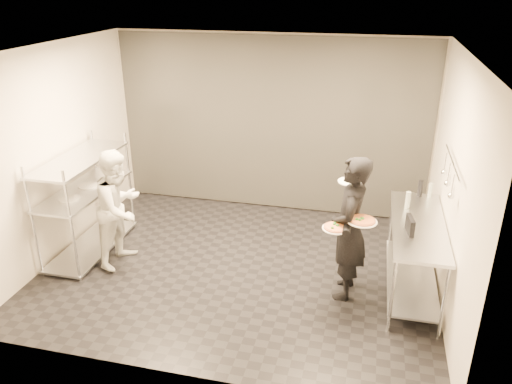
% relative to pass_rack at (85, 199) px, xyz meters
% --- Properties ---
extents(room_shell, '(5.00, 4.00, 2.80)m').
position_rel_pass_rack_xyz_m(room_shell, '(2.15, 1.18, 0.63)').
color(room_shell, black).
rests_on(room_shell, ground).
extents(pass_rack, '(0.60, 1.60, 1.50)m').
position_rel_pass_rack_xyz_m(pass_rack, '(0.00, 0.00, 0.00)').
color(pass_rack, silver).
rests_on(pass_rack, ground).
extents(prep_counter, '(0.60, 1.80, 0.92)m').
position_rel_pass_rack_xyz_m(prep_counter, '(4.33, 0.00, -0.14)').
color(prep_counter, silver).
rests_on(prep_counter, ground).
extents(utensil_rail, '(0.07, 1.20, 0.31)m').
position_rel_pass_rack_xyz_m(utensil_rail, '(4.58, 0.00, 0.78)').
color(utensil_rail, silver).
rests_on(utensil_rail, room_shell).
extents(waiter, '(0.45, 0.66, 1.75)m').
position_rel_pass_rack_xyz_m(waiter, '(3.55, -0.25, 0.11)').
color(waiter, black).
rests_on(waiter, ground).
extents(chef, '(0.71, 0.85, 1.57)m').
position_rel_pass_rack_xyz_m(chef, '(0.60, -0.17, 0.02)').
color(chef, silver).
rests_on(chef, ground).
extents(pizza_plate_near, '(0.29, 0.29, 0.05)m').
position_rel_pass_rack_xyz_m(pizza_plate_near, '(3.41, -0.50, 0.23)').
color(pizza_plate_near, silver).
rests_on(pizza_plate_near, waiter).
extents(pizza_plate_far, '(0.33, 0.33, 0.05)m').
position_rel_pass_rack_xyz_m(pizza_plate_far, '(3.69, -0.45, 0.33)').
color(pizza_plate_far, silver).
rests_on(pizza_plate_far, waiter).
extents(salad_plate, '(0.29, 0.29, 0.07)m').
position_rel_pass_rack_xyz_m(salad_plate, '(3.51, 0.07, 0.58)').
color(salad_plate, silver).
rests_on(salad_plate, waiter).
extents(pos_monitor, '(0.09, 0.26, 0.18)m').
position_rel_pass_rack_xyz_m(pos_monitor, '(4.21, -0.27, 0.24)').
color(pos_monitor, black).
rests_on(pos_monitor, prep_counter).
extents(bottle_green, '(0.06, 0.06, 0.21)m').
position_rel_pass_rack_xyz_m(bottle_green, '(4.21, 0.40, 0.26)').
color(bottle_green, gray).
rests_on(bottle_green, prep_counter).
extents(bottle_clear, '(0.06, 0.06, 0.19)m').
position_rel_pass_rack_xyz_m(bottle_clear, '(4.51, 0.80, 0.25)').
color(bottle_clear, gray).
rests_on(bottle_clear, prep_counter).
extents(bottle_dark, '(0.06, 0.06, 0.22)m').
position_rel_pass_rack_xyz_m(bottle_dark, '(4.38, 0.80, 0.26)').
color(bottle_dark, black).
rests_on(bottle_dark, prep_counter).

